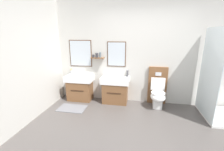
{
  "coord_description": "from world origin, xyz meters",
  "views": [
    {
      "loc": [
        -0.12,
        -2.31,
        1.8
      ],
      "look_at": [
        -0.78,
        1.27,
        0.81
      ],
      "focal_mm": 24.21,
      "sensor_mm": 36.0,
      "label": 1
    }
  ],
  "objects": [
    {
      "name": "soap_dispenser",
      "position": [
        -0.43,
        1.64,
        0.79
      ],
      "size": [
        0.06,
        0.06,
        0.21
      ],
      "color": "#4C4C51",
      "rests_on": "vanity_sink_right"
    },
    {
      "name": "tap_on_left_sink",
      "position": [
        -1.74,
        1.64,
        0.77
      ],
      "size": [
        0.03,
        0.13,
        0.11
      ],
      "color": "silver",
      "rests_on": "vanity_sink_left"
    },
    {
      "name": "toilet",
      "position": [
        0.37,
        1.46,
        0.38
      ],
      "size": [
        0.48,
        0.62,
        1.0
      ],
      "color": "brown",
      "rests_on": "ground"
    },
    {
      "name": "wall_left",
      "position": [
        -2.4,
        0.0,
        1.37
      ],
      "size": [
        0.12,
        3.57,
        2.73
      ],
      "primitive_type": "cube",
      "color": "beige",
      "rests_on": "ground"
    },
    {
      "name": "toothbrush_cup",
      "position": [
        -2.03,
        1.63,
        0.76
      ],
      "size": [
        0.07,
        0.07,
        0.19
      ],
      "color": "silver",
      "rests_on": "vanity_sink_left"
    },
    {
      "name": "ground_plane",
      "position": [
        0.0,
        0.0,
        -0.05
      ],
      "size": [
        6.13,
        4.77,
        0.1
      ],
      "primitive_type": "cube",
      "color": "#4C4744",
      "rests_on": "ground"
    },
    {
      "name": "tap_on_right_sink",
      "position": [
        -0.73,
        1.64,
        0.77
      ],
      "size": [
        0.03,
        0.13,
        0.11
      ],
      "color": "silver",
      "rests_on": "vanity_sink_right"
    },
    {
      "name": "shower_tray",
      "position": [
        1.67,
        1.12,
        0.4
      ],
      "size": [
        1.0,
        0.98,
        1.95
      ],
      "color": "white",
      "rests_on": "ground"
    },
    {
      "name": "bath_mat",
      "position": [
        -1.74,
        0.91,
        0.01
      ],
      "size": [
        0.68,
        0.44,
        0.01
      ],
      "primitive_type": "cube",
      "color": "slate",
      "rests_on": "ground"
    },
    {
      "name": "vanity_sink_right",
      "position": [
        -0.73,
        1.48,
        0.37
      ],
      "size": [
        0.75,
        0.45,
        0.7
      ],
      "color": "brown",
      "rests_on": "ground"
    },
    {
      "name": "wall_back",
      "position": [
        -0.02,
        1.72,
        1.37
      ],
      "size": [
        4.93,
        0.27,
        2.73
      ],
      "color": "beige",
      "rests_on": "ground"
    },
    {
      "name": "vanity_sink_left",
      "position": [
        -1.74,
        1.48,
        0.37
      ],
      "size": [
        0.75,
        0.45,
        0.7
      ],
      "color": "brown",
      "rests_on": "ground"
    }
  ]
}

